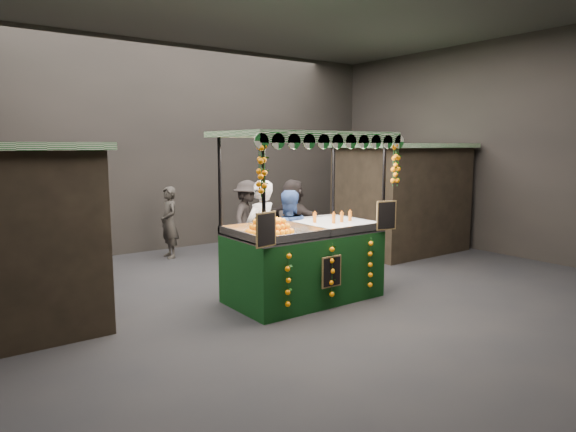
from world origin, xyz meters
TOP-DOWN VIEW (x-y plane):
  - ground at (0.00, 0.00)m, footprint 12.00×12.00m
  - market_hall at (0.00, 0.00)m, footprint 12.10×10.10m
  - neighbour_stall_right at (4.40, 1.50)m, footprint 3.00×2.20m
  - juice_stall at (0.06, -0.29)m, footprint 2.86×1.68m
  - vendor_grey at (-0.24, 0.62)m, footprint 0.83×0.68m
  - vendor_blue at (0.27, 0.51)m, footprint 1.03×0.92m
  - shopper_1 at (1.59, 2.24)m, footprint 0.82×0.69m
  - shopper_2 at (-2.67, 3.31)m, footprint 1.14×0.88m
  - shopper_3 at (0.98, 3.06)m, footprint 1.29×1.25m
  - shopper_4 at (-3.23, 3.02)m, footprint 0.85×0.61m
  - shopper_5 at (1.71, 2.28)m, footprint 0.89×1.76m
  - shopper_6 at (-0.51, 4.04)m, footprint 0.41×0.61m

SIDE VIEW (x-z plane):
  - ground at x=0.00m, z-range 0.00..0.00m
  - shopper_1 at x=1.59m, z-range 0.00..1.52m
  - shopper_6 at x=-0.51m, z-range 0.00..1.63m
  - shopper_4 at x=-3.23m, z-range 0.00..1.64m
  - juice_stall at x=0.06m, z-range -0.52..2.25m
  - vendor_blue at x=0.27m, z-range 0.00..1.77m
  - shopper_3 at x=0.98m, z-range 0.00..1.77m
  - shopper_2 at x=-2.67m, z-range 0.00..1.80m
  - shopper_5 at x=1.71m, z-range 0.00..1.81m
  - vendor_grey at x=-0.24m, z-range 0.00..1.96m
  - neighbour_stall_right at x=4.40m, z-range 0.01..2.61m
  - market_hall at x=0.00m, z-range 0.86..5.91m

